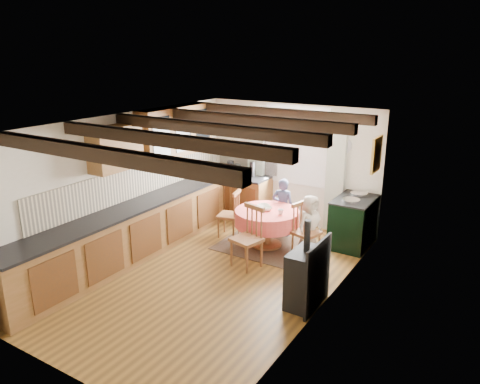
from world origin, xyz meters
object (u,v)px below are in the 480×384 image
Objects in this scene: chair_near at (246,237)px; aga_range at (353,221)px; chair_left at (229,213)px; cup at (281,212)px; dining_table at (267,229)px; child_far at (283,207)px; cast_iron_stove at (306,264)px; child_right at (310,225)px; chair_right at (306,231)px.

chair_near is 1.04× the size of aga_range.
cup is (1.13, -0.11, 0.28)m from chair_left.
cup is at bearing -9.66° from dining_table.
cast_iron_stove is at bearing 111.57° from child_far.
dining_table is at bearing 73.13° from chair_left.
child_right is at bearing 111.66° from cast_iron_stove.
cup is at bearing -136.58° from aga_range.
chair_left reaches higher than aga_range.
cast_iron_stove reaches higher than dining_table.
dining_table is 1.25× the size of chair_left.
chair_right is 1.56m from cast_iron_stove.
chair_near reaches higher than chair_left.
child_right reaches higher than chair_near.
chair_near is 1.48m from child_far.
chair_right is at bearing 113.32° from cast_iron_stove.
cast_iron_stove reaches higher than chair_left.
child_far is at bearing 107.59° from chair_near.
cast_iron_stove is (0.62, -1.43, 0.15)m from chair_right.
child_far reaches higher than chair_left.
aga_range is 1.31m from child_far.
child_far is at bearing 76.31° from child_right.
chair_left is 1.01m from child_far.
chair_left is at bearing -158.72° from aga_range.
cast_iron_stove is at bearing 42.80° from chair_left.
cast_iron_stove is 2.49m from child_far.
chair_right is (0.67, 0.84, -0.03)m from chair_near.
dining_table is 0.91× the size of cast_iron_stove.
cast_iron_stove is 1.70m from child_right.
chair_near is 1.07m from chair_right.
child_far is 0.74m from cup.
child_far is 0.90m from child_right.
child_far is at bearing 89.95° from dining_table.
aga_range is at bearing 92.69° from cast_iron_stove.
chair_left is at bearing 111.44° from child_right.
chair_left is 0.86× the size of child_right.
chair_near is 0.87m from cup.
child_far is (0.84, 0.55, 0.11)m from chair_left.
dining_table is at bearing 102.34° from chair_right.
child_far reaches higher than chair_right.
child_right is at bearing 135.06° from child_far.
chair_right is 0.54m from cup.
child_right is at bearing 9.39° from dining_table.
dining_table is 1.01× the size of child_far.
chair_near is at bearing 32.49° from chair_left.
chair_left is 0.73× the size of cast_iron_stove.
chair_right is 1.01m from child_far.
child_right is (0.66, 0.99, 0.02)m from chair_near.
chair_right is 9.70× the size of cup.
chair_left is 9.21× the size of cup.
cast_iron_stove is (1.39, -1.46, 0.28)m from dining_table.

